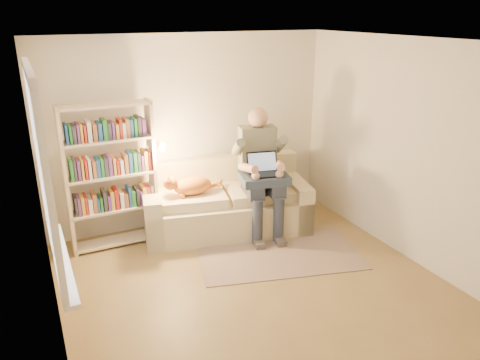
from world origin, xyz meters
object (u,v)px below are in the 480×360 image
person (260,165)px  laptop (270,168)px  sofa (225,205)px  bookshelf (111,170)px  cat (186,186)px

person → laptop: (0.05, -0.18, 0.01)m
sofa → laptop: laptop is taller
sofa → person: person is taller
sofa → bookshelf: 1.62m
sofa → laptop: size_ratio=5.10×
sofa → laptop: 0.87m
laptop → person: bearing=117.2°
sofa → person: (0.41, -0.25, 0.59)m
cat → laptop: (1.01, -0.41, 0.22)m
laptop → bookshelf: 2.01m
bookshelf → laptop: bearing=-18.2°
cat → laptop: laptop is taller
sofa → bookshelf: size_ratio=1.28×
sofa → bookshelf: bookshelf is taller
person → bookshelf: size_ratio=0.91×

